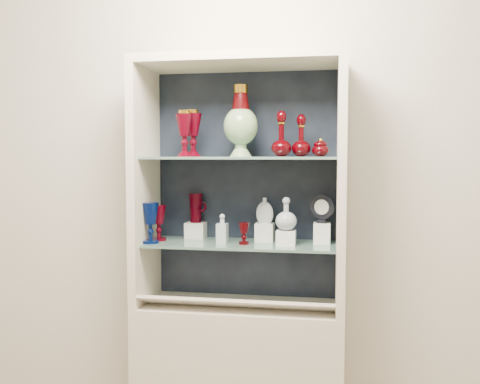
% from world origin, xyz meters
% --- Properties ---
extents(wall_back, '(3.50, 0.02, 2.80)m').
position_xyz_m(wall_back, '(0.00, 1.75, 1.40)').
color(wall_back, silver).
rests_on(wall_back, ground).
extents(cabinet_base, '(1.00, 0.40, 0.75)m').
position_xyz_m(cabinet_base, '(0.00, 1.53, 0.38)').
color(cabinet_base, beige).
rests_on(cabinet_base, ground).
extents(cabinet_back_panel, '(0.98, 0.02, 1.15)m').
position_xyz_m(cabinet_back_panel, '(0.00, 1.72, 1.32)').
color(cabinet_back_panel, black).
rests_on(cabinet_back_panel, cabinet_base).
extents(cabinet_side_left, '(0.04, 0.40, 1.15)m').
position_xyz_m(cabinet_side_left, '(-0.48, 1.53, 1.32)').
color(cabinet_side_left, beige).
rests_on(cabinet_side_left, cabinet_base).
extents(cabinet_side_right, '(0.04, 0.40, 1.15)m').
position_xyz_m(cabinet_side_right, '(0.48, 1.53, 1.32)').
color(cabinet_side_right, beige).
rests_on(cabinet_side_right, cabinet_base).
extents(cabinet_top_cap, '(1.00, 0.40, 0.04)m').
position_xyz_m(cabinet_top_cap, '(0.00, 1.53, 1.92)').
color(cabinet_top_cap, beige).
rests_on(cabinet_top_cap, cabinet_side_left).
extents(shelf_lower, '(0.92, 0.34, 0.01)m').
position_xyz_m(shelf_lower, '(0.00, 1.55, 1.04)').
color(shelf_lower, slate).
rests_on(shelf_lower, cabinet_side_left).
extents(shelf_upper, '(0.92, 0.34, 0.01)m').
position_xyz_m(shelf_upper, '(0.00, 1.55, 1.46)').
color(shelf_upper, slate).
rests_on(shelf_upper, cabinet_side_left).
extents(label_ledge, '(0.92, 0.17, 0.09)m').
position_xyz_m(label_ledge, '(0.00, 1.42, 0.78)').
color(label_ledge, beige).
rests_on(label_ledge, cabinet_base).
extents(label_card_0, '(0.10, 0.06, 0.03)m').
position_xyz_m(label_card_0, '(0.29, 1.42, 0.80)').
color(label_card_0, white).
rests_on(label_card_0, label_ledge).
extents(label_card_1, '(0.10, 0.06, 0.03)m').
position_xyz_m(label_card_1, '(0.06, 1.42, 0.80)').
color(label_card_1, white).
rests_on(label_card_1, label_ledge).
extents(pedestal_lamp_left, '(0.11, 0.11, 0.22)m').
position_xyz_m(pedestal_lamp_left, '(-0.25, 1.45, 1.58)').
color(pedestal_lamp_left, '#4F000D').
rests_on(pedestal_lamp_left, shelf_upper).
extents(pedestal_lamp_right, '(0.12, 0.12, 0.23)m').
position_xyz_m(pedestal_lamp_right, '(-0.24, 1.54, 1.58)').
color(pedestal_lamp_right, '#4F000D').
rests_on(pedestal_lamp_right, shelf_upper).
extents(enamel_urn, '(0.19, 0.19, 0.34)m').
position_xyz_m(enamel_urn, '(0.00, 1.54, 1.64)').
color(enamel_urn, '#0C4F2F').
rests_on(enamel_urn, shelf_upper).
extents(ruby_decanter_a, '(0.11, 0.11, 0.24)m').
position_xyz_m(ruby_decanter_a, '(0.20, 1.52, 1.59)').
color(ruby_decanter_a, '#3B0003').
rests_on(ruby_decanter_a, shelf_upper).
extents(ruby_decanter_b, '(0.11, 0.11, 0.21)m').
position_xyz_m(ruby_decanter_b, '(0.29, 1.55, 1.58)').
color(ruby_decanter_b, '#3B0003').
rests_on(ruby_decanter_b, shelf_upper).
extents(lidded_bowl, '(0.09, 0.09, 0.09)m').
position_xyz_m(lidded_bowl, '(0.38, 1.55, 1.52)').
color(lidded_bowl, '#3B0003').
rests_on(lidded_bowl, shelf_upper).
extents(cobalt_goblet, '(0.08, 0.08, 0.20)m').
position_xyz_m(cobalt_goblet, '(-0.43, 1.47, 1.15)').
color(cobalt_goblet, '#000E42').
rests_on(cobalt_goblet, shelf_lower).
extents(ruby_goblet_tall, '(0.09, 0.09, 0.18)m').
position_xyz_m(ruby_goblet_tall, '(-0.42, 1.55, 1.14)').
color(ruby_goblet_tall, '#4F000D').
rests_on(ruby_goblet_tall, shelf_lower).
extents(ruby_goblet_small, '(0.06, 0.06, 0.10)m').
position_xyz_m(ruby_goblet_small, '(0.02, 1.51, 1.10)').
color(ruby_goblet_small, '#3B0003').
rests_on(ruby_goblet_small, shelf_lower).
extents(riser_ruby_pitcher, '(0.10, 0.10, 0.08)m').
position_xyz_m(riser_ruby_pitcher, '(-0.26, 1.67, 1.09)').
color(riser_ruby_pitcher, silver).
rests_on(riser_ruby_pitcher, shelf_lower).
extents(ruby_pitcher, '(0.13, 0.10, 0.15)m').
position_xyz_m(ruby_pitcher, '(-0.26, 1.67, 1.21)').
color(ruby_pitcher, '#4F000D').
rests_on(ruby_pitcher, riser_ruby_pitcher).
extents(clear_square_bottle, '(0.05, 0.05, 0.15)m').
position_xyz_m(clear_square_bottle, '(-0.08, 1.50, 1.12)').
color(clear_square_bottle, '#9CA7B5').
rests_on(clear_square_bottle, shelf_lower).
extents(riser_flat_flask, '(0.09, 0.09, 0.09)m').
position_xyz_m(riser_flat_flask, '(0.11, 1.62, 1.09)').
color(riser_flat_flask, silver).
rests_on(riser_flat_flask, shelf_lower).
extents(flat_flask, '(0.10, 0.07, 0.13)m').
position_xyz_m(flat_flask, '(0.11, 1.62, 1.21)').
color(flat_flask, silver).
rests_on(flat_flask, riser_flat_flask).
extents(riser_clear_round_decanter, '(0.09, 0.09, 0.07)m').
position_xyz_m(riser_clear_round_decanter, '(0.22, 1.52, 1.08)').
color(riser_clear_round_decanter, silver).
rests_on(riser_clear_round_decanter, shelf_lower).
extents(clear_round_decanter, '(0.13, 0.13, 0.15)m').
position_xyz_m(clear_round_decanter, '(0.22, 1.52, 1.20)').
color(clear_round_decanter, '#9CA7B5').
rests_on(clear_round_decanter, riser_clear_round_decanter).
extents(riser_cameo_medallion, '(0.08, 0.08, 0.10)m').
position_xyz_m(riser_cameo_medallion, '(0.39, 1.59, 1.10)').
color(riser_cameo_medallion, silver).
rests_on(riser_cameo_medallion, shelf_lower).
extents(cameo_medallion, '(0.13, 0.08, 0.14)m').
position_xyz_m(cameo_medallion, '(0.39, 1.59, 1.22)').
color(cameo_medallion, black).
rests_on(cameo_medallion, riser_cameo_medallion).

